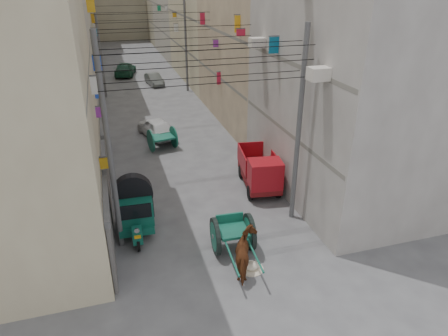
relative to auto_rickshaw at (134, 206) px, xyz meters
name	(u,v)px	position (x,y,z in m)	size (l,w,h in m)	color
building_row_left	(45,13)	(-5.05, 27.27, 5.33)	(8.00, 62.00, 14.00)	#C0B591
building_row_right	(216,9)	(10.94, 27.27, 5.33)	(8.00, 62.00, 14.00)	#ACA7A1
shutters_left	(106,165)	(-0.97, 3.52, 0.36)	(0.18, 14.40, 2.88)	#46464B
signboards	(155,69)	(2.93, 14.80, 2.30)	(8.22, 40.52, 5.67)	orange
ac_units	(288,33)	(6.59, 0.81, 6.30)	(0.70, 6.55, 3.35)	beige
utility_poles	(164,75)	(2.94, 10.14, 2.87)	(7.40, 22.20, 8.00)	#4F4F51
overhead_cables	(168,33)	(2.94, 7.54, 5.64)	(7.40, 22.52, 1.12)	black
auto_rickshaw	(134,206)	(0.00, 0.00, 0.00)	(1.63, 2.75, 1.92)	black
tonga_cart	(233,234)	(3.38, -2.37, -0.39)	(1.56, 3.22, 1.42)	black
mini_truck	(261,174)	(6.09, 1.70, -0.21)	(1.99, 3.61, 1.93)	black
second_cart	(162,138)	(2.32, 8.20, -0.42)	(1.73, 1.59, 1.33)	#145A46
feed_sack	(251,266)	(3.69, -3.62, -0.99)	(0.55, 0.44, 0.27)	beige
horse	(247,254)	(3.48, -3.70, -0.38)	(0.81, 1.77, 1.50)	#5B2315
distant_car_white	(156,127)	(2.24, 10.42, -0.50)	(1.48, 3.68, 1.25)	silver
distant_car_grey	(154,79)	(3.92, 24.23, -0.59)	(1.13, 3.25, 1.07)	#4F5450
distant_car_green	(125,69)	(1.56, 29.16, -0.48)	(1.82, 4.49, 1.30)	#1A4C34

